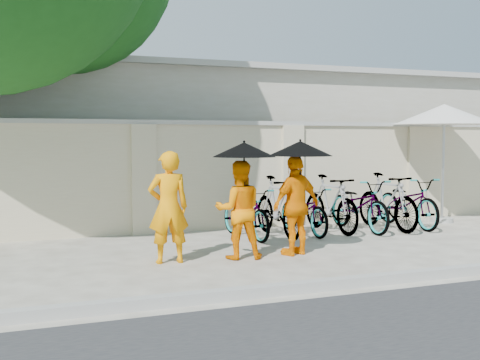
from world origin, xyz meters
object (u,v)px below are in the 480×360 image
object	(u,v)px
monk_left	(168,207)
monk_center	(239,210)
monk_right	(296,205)
patio_umbrella	(444,116)

from	to	relation	value
monk_left	monk_center	xyz separation A→B (m)	(1.03, -0.08, -0.07)
monk_right	patio_umbrella	xyz separation A→B (m)	(4.42, 2.03, 1.46)
monk_center	monk_right	xyz separation A→B (m)	(0.90, -0.05, 0.03)
monk_left	patio_umbrella	bearing A→B (deg)	-160.04
monk_center	patio_umbrella	world-z (taller)	patio_umbrella
monk_left	patio_umbrella	xyz separation A→B (m)	(6.35, 1.90, 1.42)
monk_center	monk_right	size ratio (longest dim) A/B	0.95
monk_right	patio_umbrella	bearing A→B (deg)	-172.86
monk_center	monk_left	bearing A→B (deg)	8.87
monk_left	monk_right	size ratio (longest dim) A/B	1.05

